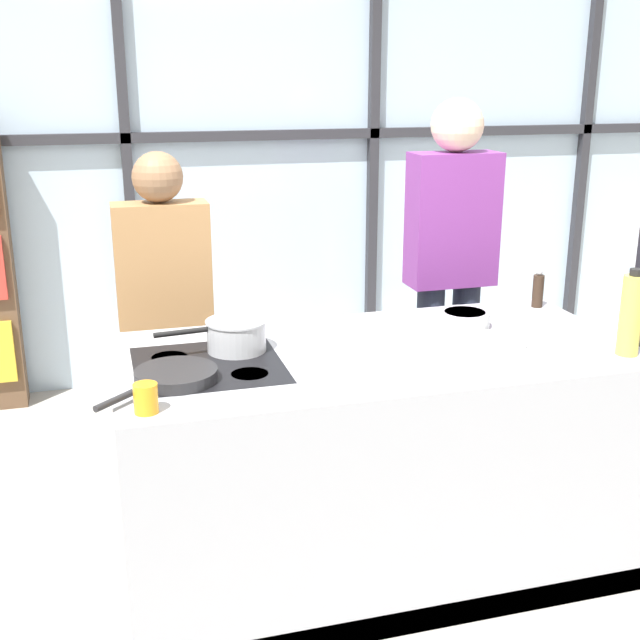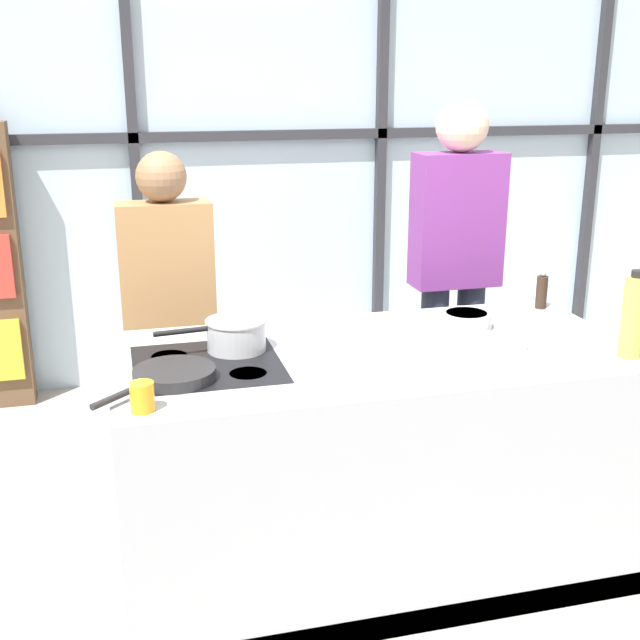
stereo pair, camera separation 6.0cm
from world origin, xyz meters
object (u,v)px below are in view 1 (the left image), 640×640
at_px(spectator_center_left, 451,257).
at_px(juice_glass_near, 146,398).
at_px(frying_pan, 175,375).
at_px(pepper_grinder, 538,290).
at_px(white_plate, 491,342).
at_px(saucepan, 236,334).
at_px(spectator_far_left, 165,305).
at_px(oil_bottle, 631,315).
at_px(mixing_bowl, 465,319).

distance_m(spectator_center_left, juice_glass_near, 2.00).
distance_m(frying_pan, pepper_grinder, 1.71).
distance_m(frying_pan, white_plate, 1.21).
height_order(frying_pan, saucepan, saucepan).
bearing_deg(white_plate, frying_pan, -176.73).
relative_size(spectator_center_left, white_plate, 6.73).
bearing_deg(juice_glass_near, spectator_far_left, 82.29).
relative_size(oil_bottle, pepper_grinder, 1.87).
height_order(spectator_far_left, juice_glass_near, spectator_far_left).
bearing_deg(pepper_grinder, juice_glass_near, -157.80).
relative_size(frying_pan, saucepan, 0.99).
bearing_deg(frying_pan, pepper_grinder, 16.21).
bearing_deg(juice_glass_near, oil_bottle, 2.04).
bearing_deg(saucepan, spectator_far_left, 104.51).
bearing_deg(saucepan, frying_pan, -134.77).
distance_m(saucepan, white_plate, 0.97).
distance_m(spectator_far_left, juice_glass_near, 1.25).
distance_m(spectator_far_left, saucepan, 0.78).
bearing_deg(frying_pan, white_plate, 3.27).
xyz_separation_m(oil_bottle, pepper_grinder, (0.01, 0.65, -0.08)).
height_order(white_plate, pepper_grinder, pepper_grinder).
xyz_separation_m(spectator_far_left, spectator_center_left, (1.40, -0.00, 0.14)).
distance_m(spectator_center_left, pepper_grinder, 0.56).
distance_m(spectator_far_left, spectator_center_left, 1.41).
relative_size(saucepan, mixing_bowl, 2.05).
xyz_separation_m(frying_pan, white_plate, (1.21, 0.07, -0.02)).
bearing_deg(white_plate, saucepan, 168.99).
bearing_deg(mixing_bowl, frying_pan, -166.28).
bearing_deg(spectator_far_left, frying_pan, 86.67).
distance_m(saucepan, pepper_grinder, 1.40).
bearing_deg(spectator_far_left, saucepan, 104.51).
bearing_deg(spectator_far_left, juice_glass_near, 82.29).
bearing_deg(frying_pan, oil_bottle, -6.15).
relative_size(mixing_bowl, juice_glass_near, 2.19).
xyz_separation_m(spectator_far_left, white_plate, (1.15, -0.94, 0.02)).
bearing_deg(spectator_far_left, mixing_bowl, 148.03).
bearing_deg(spectator_center_left, mixing_bowl, 69.92).
bearing_deg(juice_glass_near, mixing_bowl, 22.04).
xyz_separation_m(spectator_far_left, oil_bottle, (1.57, -1.18, 0.17)).
height_order(oil_bottle, juice_glass_near, oil_bottle).
bearing_deg(juice_glass_near, pepper_grinder, 22.20).
bearing_deg(white_plate, spectator_far_left, 140.81).
bearing_deg(spectator_far_left, oil_bottle, 143.06).
relative_size(spectator_center_left, saucepan, 4.30).
distance_m(pepper_grinder, juice_glass_near, 1.89).
height_order(spectator_center_left, oil_bottle, spectator_center_left).
bearing_deg(white_plate, oil_bottle, -30.10).
bearing_deg(pepper_grinder, white_plate, -136.65).
height_order(spectator_center_left, juice_glass_near, spectator_center_left).
bearing_deg(spectator_far_left, white_plate, 140.81).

